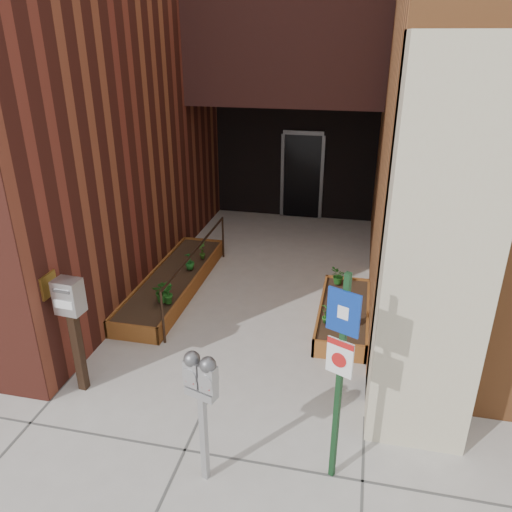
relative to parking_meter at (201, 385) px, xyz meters
The scene contains 15 objects.
ground 1.82m from the parking_meter, 105.18° to the left, with size 80.00×80.00×0.00m, color #9E9991.
architecture 9.03m from the parking_meter, 93.74° to the left, with size 20.00×14.60×10.00m.
planter_left 4.57m from the parking_meter, 115.43° to the left, with size 0.90×3.60×0.30m.
planter_right 3.88m from the parking_meter, 70.42° to the left, with size 0.80×2.20×0.30m.
handrail 4.22m from the parking_meter, 109.55° to the left, with size 0.04×3.34×0.90m.
parking_meter is the anchor object (origin of this frame).
sign_post 1.37m from the parking_meter, 13.32° to the left, with size 0.31×0.16×2.43m.
payment_dropbox 2.31m from the parking_meter, 152.73° to the left, with size 0.34×0.27×1.63m.
shrub_left_a 3.55m from the parking_meter, 119.14° to the left, with size 0.34×0.34×0.38m, color #1C5217.
shrub_left_b 3.48m from the parking_meter, 118.16° to the left, with size 0.19×0.19×0.35m, color #1D5618.
shrub_left_c 4.68m from the parking_meter, 111.37° to the left, with size 0.18×0.18×0.33m, color #1A5E1E.
shrub_left_d 5.12m from the parking_meter, 108.44° to the left, with size 0.19×0.19×0.36m, color #295719.
shrub_right_a 3.31m from the parking_meter, 65.58° to the left, with size 0.21×0.21×0.37m, color #17521C.
shrub_right_b 3.18m from the parking_meter, 71.20° to the left, with size 0.18×0.18×0.34m, color #24611B.
shrub_right_c 4.49m from the parking_meter, 75.76° to the left, with size 0.28×0.28×0.31m, color #1B5016.
Camera 1 is at (1.73, -5.02, 4.37)m, focal length 35.00 mm.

